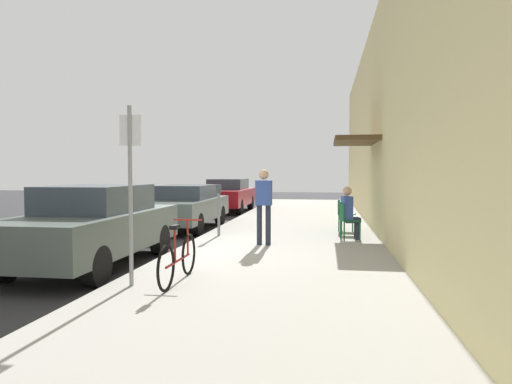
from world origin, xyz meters
name	(u,v)px	position (x,y,z in m)	size (l,w,h in m)	color
ground_plane	(171,257)	(0.00, 0.00, 0.00)	(60.00, 60.00, 0.00)	#2D2D30
sidewalk_slab	(287,242)	(2.25, 2.00, 0.06)	(4.50, 32.00, 0.12)	#9E9B93
building_facade	(390,116)	(4.65, 2.01, 3.08)	(1.40, 32.00, 6.18)	beige
parked_car_0	(94,225)	(-1.10, -1.14, 0.78)	(1.80, 4.40, 1.52)	#47514C
parked_car_1	(185,206)	(-1.10, 4.41, 0.72)	(1.80, 4.40, 1.36)	#47514C
parked_car_2	(228,195)	(-1.10, 10.61, 0.75)	(1.80, 4.40, 1.45)	maroon
parking_meter	(219,206)	(0.45, 2.40, 0.89)	(0.12, 0.10, 1.32)	slate
street_sign	(130,181)	(0.40, -2.84, 1.64)	(0.32, 0.06, 2.60)	gray
bicycle_0	(178,259)	(1.01, -2.56, 0.48)	(0.46, 1.71, 0.90)	black
cafe_chair_0	(347,219)	(3.70, 2.28, 0.62)	(0.52, 0.52, 0.87)	#14592D
seated_patron_0	(349,211)	(3.76, 2.29, 0.82)	(0.48, 0.42, 1.29)	#232838
cafe_chair_1	(345,215)	(3.70, 3.23, 0.62)	(0.44, 0.44, 0.87)	#14592D
cafe_chair_2	(344,212)	(3.70, 3.98, 0.62)	(0.53, 0.53, 0.87)	#14592D
pedestrian_standing	(264,201)	(1.80, 1.07, 1.12)	(0.36, 0.22, 1.70)	#232838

